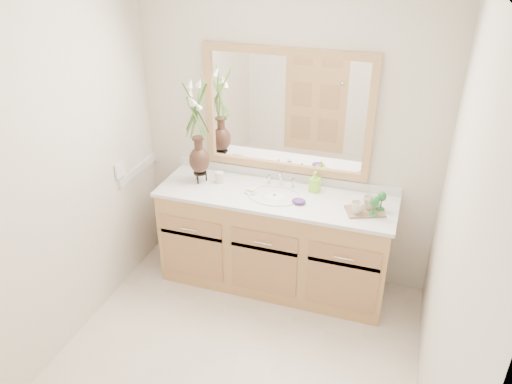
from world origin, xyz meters
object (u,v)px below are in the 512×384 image
(flower_vase, at_px, (197,118))
(soap_bottle, at_px, (315,182))
(tray, at_px, (365,211))
(tumbler, at_px, (220,177))

(flower_vase, height_order, soap_bottle, flower_vase)
(tray, bearing_deg, tumbler, 152.41)
(tumbler, distance_m, tray, 1.18)
(tray, bearing_deg, soap_bottle, 131.76)
(tray, bearing_deg, flower_vase, 154.48)
(soap_bottle, bearing_deg, tumbler, -162.30)
(flower_vase, bearing_deg, soap_bottle, 7.97)
(tumbler, relative_size, soap_bottle, 0.60)
(soap_bottle, xyz_separation_m, tray, (0.41, -0.20, -0.07))
(tumbler, bearing_deg, flower_vase, -167.64)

